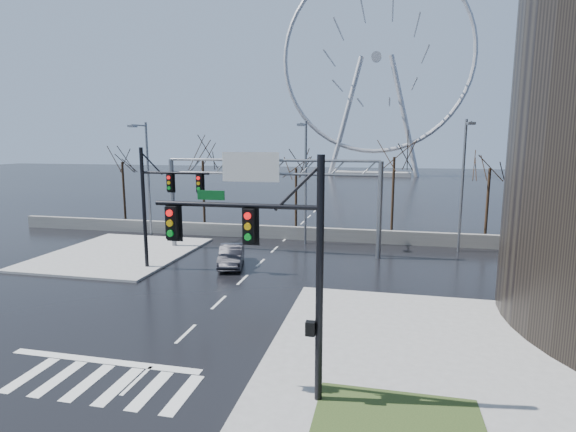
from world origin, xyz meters
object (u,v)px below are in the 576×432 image
(signal_mast_far, at_px, (159,197))
(sign_gantry, at_px, (266,185))
(signal_mast_near, at_px, (277,255))
(ferris_wheel, at_px, (376,65))
(car, at_px, (231,256))

(signal_mast_far, distance_m, sign_gantry, 8.14)
(signal_mast_near, relative_size, signal_mast_far, 1.00)
(signal_mast_near, bearing_deg, signal_mast_far, 130.26)
(sign_gantry, relative_size, ferris_wheel, 0.32)
(sign_gantry, bearing_deg, ferris_wheel, 86.16)
(signal_mast_far, relative_size, sign_gantry, 0.49)
(signal_mast_near, height_order, car, signal_mast_near)
(signal_mast_near, xyz_separation_m, sign_gantry, (-5.52, 19.00, 0.31))
(signal_mast_near, distance_m, car, 16.86)
(signal_mast_far, relative_size, ferris_wheel, 0.16)
(sign_gantry, relative_size, car, 3.76)
(sign_gantry, xyz_separation_m, ferris_wheel, (5.38, 80.04, 20.95))
(ferris_wheel, height_order, car, ferris_wheel)
(sign_gantry, xyz_separation_m, car, (-1.33, -4.16, -4.47))
(ferris_wheel, bearing_deg, signal_mast_near, -89.92)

